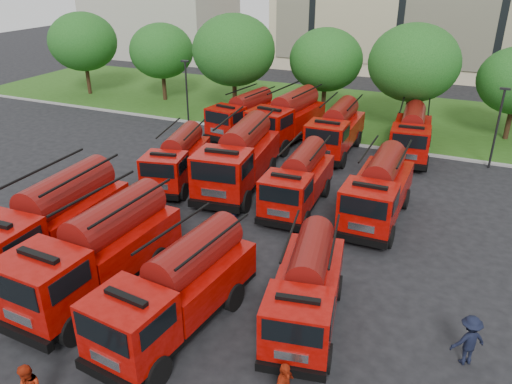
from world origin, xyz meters
TOP-DOWN VIEW (x-y plane):
  - ground at (0.00, 0.00)m, footprint 140.00×140.00m
  - lawn at (0.00, 26.00)m, footprint 70.00×16.00m
  - curb at (0.00, 17.90)m, footprint 70.00×0.30m
  - side_building at (-30.00, 44.00)m, footprint 18.00×12.00m
  - tree_0 at (-24.00, 22.00)m, footprint 6.30×6.30m
  - tree_1 at (-16.00, 23.00)m, footprint 5.71×5.71m
  - tree_2 at (-8.00, 21.50)m, footprint 6.72×6.72m
  - tree_3 at (-1.00, 24.00)m, footprint 5.88×5.88m
  - tree_4 at (6.00, 22.50)m, footprint 6.55×6.55m
  - lamp_post_0 at (-10.00, 17.20)m, footprint 0.60×0.25m
  - lamp_post_1 at (12.00, 17.20)m, footprint 0.60×0.25m
  - fire_truck_0 at (-5.27, -2.01)m, footprint 3.17×8.11m
  - fire_truck_1 at (-1.90, -3.02)m, footprint 3.14×7.86m
  - fire_truck_2 at (2.08, -3.65)m, footprint 3.21×7.29m
  - fire_truck_3 at (6.08, -1.53)m, footprint 3.27×6.61m
  - fire_truck_4 at (-4.79, 7.37)m, footprint 3.55×6.75m
  - fire_truck_5 at (-1.18, 8.12)m, footprint 3.67×8.26m
  - fire_truck_6 at (2.72, 7.20)m, footprint 2.67×6.73m
  - fire_truck_7 at (6.82, 7.46)m, footprint 2.65×7.09m
  - fire_truck_8 at (-5.09, 17.02)m, footprint 3.30×6.97m
  - fire_truck_9 at (-1.52, 16.74)m, footprint 3.62×7.96m
  - fire_truck_10 at (2.28, 15.97)m, footprint 2.71×7.17m
  - fire_truck_11 at (7.02, 17.33)m, footprint 2.97×7.02m
  - firefighter_0 at (2.27, -3.95)m, footprint 0.69×0.53m
  - firefighter_3 at (11.54, -1.42)m, footprint 1.31×1.17m
  - firefighter_4 at (0.08, 4.60)m, footprint 0.99×0.91m
  - firefighter_5 at (6.32, 7.80)m, footprint 1.71×0.97m

SIDE VIEW (x-z plane):
  - ground at x=0.00m, z-range 0.00..0.00m
  - firefighter_0 at x=2.27m, z-range -0.89..0.89m
  - firefighter_3 at x=11.54m, z-range -0.91..0.91m
  - firefighter_4 at x=0.08m, z-range -0.84..0.84m
  - firefighter_5 at x=6.32m, z-range -0.87..0.87m
  - lawn at x=0.00m, z-range 0.00..0.12m
  - curb at x=0.00m, z-range 0.00..0.14m
  - fire_truck_3 at x=6.08m, z-range 0.01..2.89m
  - fire_truck_4 at x=-4.79m, z-range 0.01..2.94m
  - fire_truck_6 at x=2.72m, z-range 0.01..3.03m
  - fire_truck_8 at x=-5.09m, z-range 0.01..3.06m
  - fire_truck_11 at x=7.02m, z-range 0.01..3.13m
  - fire_truck_7 at x=6.82m, z-range 0.01..3.22m
  - fire_truck_2 at x=2.08m, z-range 0.01..3.23m
  - fire_truck_10 at x=2.28m, z-range 0.01..3.26m
  - fire_truck_9 at x=-1.52m, z-range 0.01..3.51m
  - fire_truck_1 at x=-1.90m, z-range 0.01..3.53m
  - fire_truck_5 at x=-1.18m, z-range 0.01..3.65m
  - fire_truck_0 at x=-5.27m, z-range 0.01..3.66m
  - lamp_post_0 at x=-10.00m, z-range 0.34..5.45m
  - lamp_post_1 at x=12.00m, z-range 0.34..5.45m
  - tree_1 at x=-16.00m, z-range 1.06..8.04m
  - tree_3 at x=-1.00m, z-range 1.09..8.28m
  - side_building at x=-30.00m, z-range 0.00..10.00m
  - tree_0 at x=-24.00m, z-range 1.17..8.87m
  - tree_4 at x=6.00m, z-range 1.21..9.23m
  - tree_2 at x=-8.00m, z-range 1.25..9.46m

